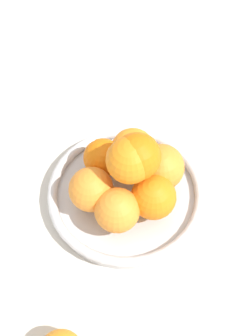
# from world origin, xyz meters

# --- Properties ---
(ground_plane) EXTENTS (4.00, 4.00, 0.00)m
(ground_plane) POSITION_xyz_m (0.00, 0.00, 0.00)
(ground_plane) COLOR beige
(fruit_bowl) EXTENTS (0.28, 0.28, 0.03)m
(fruit_bowl) POSITION_xyz_m (0.00, 0.00, 0.02)
(fruit_bowl) COLOR silver
(fruit_bowl) RESTS_ON ground_plane
(orange_pile) EXTENTS (0.18, 0.19, 0.14)m
(orange_pile) POSITION_xyz_m (-0.00, 0.01, 0.09)
(orange_pile) COLOR orange
(orange_pile) RESTS_ON fruit_bowl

